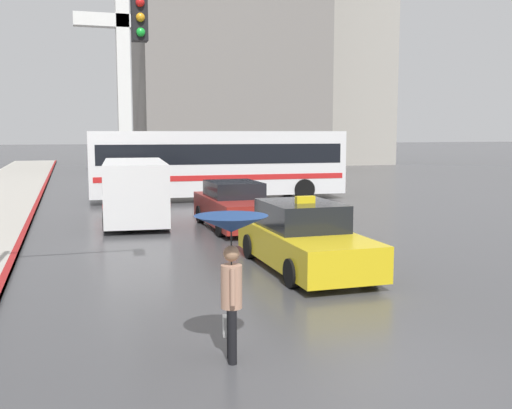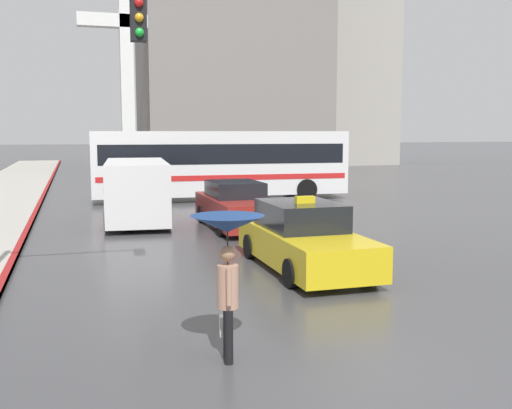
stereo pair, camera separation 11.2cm
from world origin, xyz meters
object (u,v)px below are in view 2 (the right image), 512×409
(pedestrian_with_umbrella, at_px, (228,245))
(traffic_light, at_px, (28,78))
(city_bus, at_px, (221,162))
(monument_cross, at_px, (127,55))
(taxi, at_px, (304,239))
(sedan_red, at_px, (236,207))
(ambulance_van, at_px, (136,188))

(pedestrian_with_umbrella, distance_m, traffic_light, 5.16)
(city_bus, bearing_deg, monument_cross, 11.94)
(taxi, relative_size, sedan_red, 1.02)
(sedan_red, bearing_deg, pedestrian_with_umbrella, 74.45)
(sedan_red, distance_m, traffic_light, 9.84)
(ambulance_van, relative_size, pedestrian_with_umbrella, 2.81)
(taxi, distance_m, ambulance_van, 8.82)
(city_bus, distance_m, traffic_light, 17.25)
(taxi, distance_m, monument_cross, 32.05)
(taxi, height_order, ambulance_van, ambulance_van)
(pedestrian_with_umbrella, xyz_separation_m, traffic_light, (-2.64, 3.70, 2.45))
(taxi, relative_size, pedestrian_with_umbrella, 2.37)
(traffic_light, relative_size, monument_cross, 0.39)
(city_bus, relative_size, monument_cross, 0.78)
(taxi, bearing_deg, pedestrian_with_umbrella, 58.39)
(traffic_light, xyz_separation_m, monument_cross, (4.45, 32.26, 4.40))
(ambulance_van, bearing_deg, taxi, 114.09)
(ambulance_van, distance_m, monument_cross, 23.96)
(sedan_red, distance_m, ambulance_van, 3.74)
(city_bus, xyz_separation_m, pedestrian_with_umbrella, (-4.52, -19.22, -0.14))
(taxi, height_order, monument_cross, monument_cross)
(pedestrian_with_umbrella, height_order, traffic_light, traffic_light)
(sedan_red, relative_size, pedestrian_with_umbrella, 2.33)
(sedan_red, height_order, city_bus, city_bus)
(pedestrian_with_umbrella, relative_size, traffic_light, 0.34)
(ambulance_van, bearing_deg, traffic_light, 78.64)
(city_bus, relative_size, traffic_light, 1.99)
(sedan_red, height_order, traffic_light, traffic_light)
(city_bus, height_order, monument_cross, monument_cross)
(ambulance_van, distance_m, city_bus, 7.50)
(sedan_red, bearing_deg, taxi, 89.58)
(ambulance_van, distance_m, traffic_light, 10.29)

